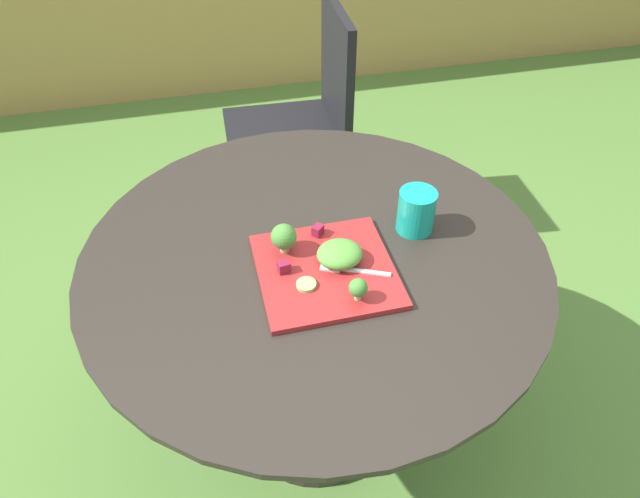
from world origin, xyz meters
The scene contains 12 objects.
ground_plane centered at (0.00, 0.00, 0.00)m, with size 12.00×12.00×0.00m, color #4C7533.
patio_table centered at (0.00, 0.00, 0.50)m, with size 1.07×1.07×0.71m.
patio_chair centered at (0.20, 0.96, 0.53)m, with size 0.46×0.46×0.90m.
salad_plate centered at (0.01, -0.07, 0.71)m, with size 0.29×0.29×0.01m, color maroon.
drinking_glass centered at (0.25, 0.02, 0.75)m, with size 0.09×0.09×0.10m.
fork centered at (0.05, -0.09, 0.72)m, with size 0.15×0.08×0.00m.
lettuce_mound centered at (0.04, -0.06, 0.74)m, with size 0.10×0.09×0.04m, color #519338.
broccoli_floret_0 centered at (-0.07, 0.01, 0.76)m, with size 0.06×0.06×0.07m.
broccoli_floret_1 centered at (0.05, -0.17, 0.75)m, with size 0.04×0.04×0.05m.
cucumber_slice_0 centered at (-0.04, -0.11, 0.73)m, with size 0.04×0.04×0.01m, color #8EB766.
beet_chunk_0 centered at (0.02, 0.04, 0.73)m, with size 0.03×0.02×0.03m, color maroon.
beet_chunk_1 centered at (-0.08, -0.06, 0.73)m, with size 0.03×0.02×0.03m, color maroon.
Camera 1 is at (-0.22, -0.95, 1.60)m, focal length 32.48 mm.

